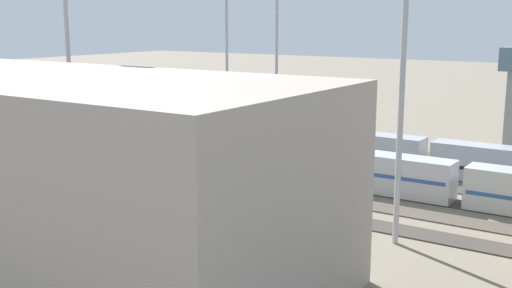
# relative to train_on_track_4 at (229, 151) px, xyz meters

# --- Properties ---
(ground_plane) EXTENTS (400.00, 400.00, 0.00)m
(ground_plane) POSITION_rel_train_on_track_4_xyz_m (-4.42, -5.00, -2.04)
(ground_plane) COLOR #756B5B
(track_bed_0) EXTENTS (140.00, 2.80, 0.12)m
(track_bed_0) POSITION_rel_train_on_track_4_xyz_m (-4.42, -20.00, -1.98)
(track_bed_0) COLOR #4C443D
(track_bed_0) RESTS_ON ground_plane
(track_bed_1) EXTENTS (140.00, 2.80, 0.12)m
(track_bed_1) POSITION_rel_train_on_track_4_xyz_m (-4.42, -15.00, -1.98)
(track_bed_1) COLOR #3D3833
(track_bed_1) RESTS_ON ground_plane
(track_bed_2) EXTENTS (140.00, 2.80, 0.12)m
(track_bed_2) POSITION_rel_train_on_track_4_xyz_m (-4.42, -10.00, -1.98)
(track_bed_2) COLOR #4C443D
(track_bed_2) RESTS_ON ground_plane
(track_bed_3) EXTENTS (140.00, 2.80, 0.12)m
(track_bed_3) POSITION_rel_train_on_track_4_xyz_m (-4.42, -5.00, -1.98)
(track_bed_3) COLOR #3D3833
(track_bed_3) RESTS_ON ground_plane
(track_bed_4) EXTENTS (140.00, 2.80, 0.12)m
(track_bed_4) POSITION_rel_train_on_track_4_xyz_m (-4.42, 0.00, -1.98)
(track_bed_4) COLOR #3D3833
(track_bed_4) RESTS_ON ground_plane
(track_bed_5) EXTENTS (140.00, 2.80, 0.12)m
(track_bed_5) POSITION_rel_train_on_track_4_xyz_m (-4.42, 5.00, -1.98)
(track_bed_5) COLOR #4C443D
(track_bed_5) RESTS_ON ground_plane
(track_bed_6) EXTENTS (140.00, 2.80, 0.12)m
(track_bed_6) POSITION_rel_train_on_track_4_xyz_m (-4.42, 10.00, -1.98)
(track_bed_6) COLOR #3D3833
(track_bed_6) RESTS_ON ground_plane
(train_on_track_4) EXTENTS (139.00, 3.06, 4.40)m
(train_on_track_4) POSITION_rel_train_on_track_4_xyz_m (0.00, 0.00, 0.00)
(train_on_track_4) COLOR #1E6B9E
(train_on_track_4) RESTS_ON ground_plane
(train_on_track_2) EXTENTS (119.80, 3.06, 3.80)m
(train_on_track_2) POSITION_rel_train_on_track_4_xyz_m (-7.88, -10.00, -0.05)
(train_on_track_2) COLOR #A8AAB2
(train_on_track_2) RESTS_ON ground_plane
(light_mast_0) EXTENTS (2.80, 0.70, 23.92)m
(light_mast_0) POSITION_rel_train_on_track_4_xyz_m (7.42, -22.25, 13.48)
(light_mast_0) COLOR #9EA0A5
(light_mast_0) RESTS_ON ground_plane
(light_mast_2) EXTENTS (2.80, 0.70, 24.87)m
(light_mast_2) POSITION_rel_train_on_track_4_xyz_m (17.54, -23.70, 14.01)
(light_mast_2) COLOR #9EA0A5
(light_mast_2) RESTS_ON ground_plane
(light_mast_3) EXTENTS (2.80, 0.70, 27.28)m
(light_mast_3) POSITION_rel_train_on_track_4_xyz_m (-25.18, 12.93, 15.33)
(light_mast_3) COLOR #9EA0A5
(light_mast_3) RESTS_ON ground_plane
(signal_gantry) EXTENTS (0.70, 35.00, 8.80)m
(signal_gantry) POSITION_rel_train_on_track_4_xyz_m (3.58, -5.00, 5.61)
(signal_gantry) COLOR #4C4742
(signal_gantry) RESTS_ON ground_plane
(maintenance_shed) EXTENTS (43.14, 17.73, 13.24)m
(maintenance_shed) POSITION_rel_train_on_track_4_xyz_m (-4.95, 29.62, 4.58)
(maintenance_shed) COLOR #9E9389
(maintenance_shed) RESTS_ON ground_plane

